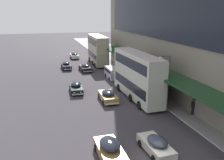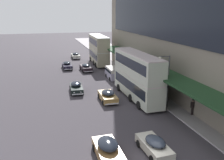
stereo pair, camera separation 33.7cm
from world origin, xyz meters
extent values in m
plane|color=#3E3940|center=(0.00, 0.00, 0.00)|extent=(240.00, 240.00, 0.00)
cube|color=tan|center=(4.20, 37.16, 1.76)|extent=(2.92, 10.60, 2.82)
cube|color=black|center=(4.20, 37.16, 2.10)|extent=(2.93, 9.76, 1.24)
cube|color=silver|center=(4.20, 37.16, 3.22)|extent=(2.82, 10.60, 0.12)
cube|color=tan|center=(4.20, 37.16, 4.68)|extent=(2.92, 10.60, 2.82)
cube|color=black|center=(4.20, 37.16, 5.02)|extent=(2.93, 9.76, 1.24)
cube|color=silver|center=(4.20, 37.16, 6.14)|extent=(2.82, 10.60, 0.12)
cube|color=black|center=(4.37, 42.46, 5.84)|extent=(1.29, 0.10, 0.36)
cylinder|color=black|center=(3.02, 40.78, 0.50)|extent=(0.28, 1.01, 1.00)
cylinder|color=black|center=(5.61, 40.69, 0.50)|extent=(0.28, 1.01, 1.00)
cylinder|color=black|center=(2.81, 33.94, 0.50)|extent=(0.28, 1.01, 1.00)
cylinder|color=black|center=(5.39, 33.86, 0.50)|extent=(0.28, 1.01, 1.00)
cylinder|color=black|center=(2.88, 36.41, 0.50)|extent=(0.28, 1.01, 1.00)
cylinder|color=black|center=(5.47, 36.33, 0.50)|extent=(0.28, 1.01, 1.00)
cube|color=beige|center=(3.97, 13.77, 1.74)|extent=(2.72, 11.53, 2.79)
cube|color=black|center=(3.97, 13.77, 2.08)|extent=(2.73, 10.61, 1.23)
cube|color=silver|center=(3.97, 13.77, 3.19)|extent=(2.62, 11.52, 0.12)
cube|color=beige|center=(3.97, 13.77, 4.63)|extent=(2.72, 11.53, 2.79)
cube|color=black|center=(3.97, 13.77, 4.97)|extent=(2.73, 10.61, 1.23)
cube|color=silver|center=(3.97, 13.77, 6.08)|extent=(2.62, 11.52, 0.12)
cube|color=black|center=(3.82, 19.54, 5.78)|extent=(1.21, 0.09, 0.36)
cylinder|color=black|center=(2.66, 17.64, 0.50)|extent=(0.28, 1.01, 1.00)
cylinder|color=black|center=(5.07, 17.70, 0.50)|extent=(0.28, 1.01, 1.00)
cylinder|color=black|center=(2.87, 10.19, 0.50)|extent=(0.28, 1.01, 1.00)
cylinder|color=black|center=(5.27, 10.25, 0.50)|extent=(0.28, 1.01, 1.00)
cylinder|color=black|center=(2.79, 12.88, 0.50)|extent=(0.28, 1.01, 1.00)
cylinder|color=black|center=(5.20, 12.95, 0.50)|extent=(0.28, 1.01, 1.00)
cube|color=#A07A40|center=(0.01, 13.93, 0.59)|extent=(1.91, 4.13, 0.74)
ellipsoid|color=#1E232D|center=(0.00, 13.73, 1.22)|extent=(1.66, 2.28, 0.56)
cube|color=silver|center=(0.04, 16.03, 0.37)|extent=(1.75, 0.15, 0.14)
cube|color=silver|center=(-0.03, 11.83, 0.37)|extent=(1.75, 0.15, 0.14)
sphere|color=silver|center=(-0.47, 16.01, 0.64)|extent=(0.18, 0.18, 0.18)
sphere|color=silver|center=(0.55, 15.99, 0.64)|extent=(0.18, 0.18, 0.18)
cylinder|color=black|center=(-0.89, 15.22, 0.32)|extent=(0.15, 0.64, 0.64)
cylinder|color=black|center=(0.95, 15.19, 0.32)|extent=(0.15, 0.64, 0.64)
cylinder|color=black|center=(-0.94, 12.68, 0.32)|extent=(0.15, 0.64, 0.64)
cylinder|color=black|center=(0.91, 12.65, 0.32)|extent=(0.15, 0.64, 0.64)
cube|color=beige|center=(0.19, 45.36, 0.58)|extent=(1.89, 4.37, 0.73)
ellipsoid|color=#1E232D|center=(0.18, 45.15, 1.19)|extent=(1.63, 2.42, 0.53)
cube|color=silver|center=(0.24, 47.58, 0.37)|extent=(1.71, 0.16, 0.14)
cube|color=silver|center=(0.14, 43.15, 0.37)|extent=(1.71, 0.16, 0.14)
sphere|color=silver|center=(-0.26, 47.56, 0.63)|extent=(0.18, 0.18, 0.18)
sphere|color=silver|center=(0.73, 47.54, 0.63)|extent=(0.18, 0.18, 0.18)
cylinder|color=black|center=(-0.68, 46.72, 0.32)|extent=(0.15, 0.64, 0.64)
cylinder|color=black|center=(1.11, 46.69, 0.32)|extent=(0.15, 0.64, 0.64)
cylinder|color=black|center=(-0.74, 44.04, 0.32)|extent=(0.15, 0.64, 0.64)
cylinder|color=black|center=(1.06, 44.00, 0.32)|extent=(0.15, 0.64, 0.64)
cube|color=black|center=(0.25, 31.38, 0.60)|extent=(1.91, 4.23, 0.75)
ellipsoid|color=#1E232D|center=(0.26, 31.18, 1.20)|extent=(1.62, 2.35, 0.50)
cube|color=silver|center=(0.16, 33.51, 0.37)|extent=(1.65, 0.19, 0.14)
cube|color=silver|center=(0.34, 29.26, 0.37)|extent=(1.65, 0.19, 0.14)
sphere|color=silver|center=(-0.32, 33.46, 0.65)|extent=(0.18, 0.18, 0.18)
sphere|color=silver|center=(0.63, 33.50, 0.65)|extent=(0.18, 0.18, 0.18)
cylinder|color=black|center=(-0.67, 32.63, 0.32)|extent=(0.17, 0.65, 0.64)
cylinder|color=black|center=(1.06, 32.71, 0.32)|extent=(0.17, 0.65, 0.64)
cylinder|color=black|center=(-0.56, 30.06, 0.32)|extent=(0.17, 0.65, 0.64)
cylinder|color=black|center=(1.17, 30.13, 0.32)|extent=(0.17, 0.65, 0.64)
cube|color=beige|center=(0.50, 0.95, 0.57)|extent=(1.84, 4.09, 0.71)
ellipsoid|color=#1E232D|center=(0.50, 0.75, 1.18)|extent=(1.56, 2.27, 0.56)
cube|color=silver|center=(0.41, 3.01, 0.37)|extent=(1.59, 0.19, 0.14)
sphere|color=silver|center=(-0.05, 2.96, 0.62)|extent=(0.18, 0.18, 0.18)
sphere|color=silver|center=(0.87, 3.00, 0.62)|extent=(0.18, 0.18, 0.18)
cylinder|color=black|center=(-0.39, 2.16, 0.32)|extent=(0.17, 0.65, 0.64)
cylinder|color=black|center=(1.28, 2.23, 0.32)|extent=(0.17, 0.65, 0.64)
cylinder|color=black|center=(-0.28, -0.33, 0.32)|extent=(0.17, 0.65, 0.64)
cylinder|color=black|center=(1.38, -0.26, 0.32)|extent=(0.17, 0.65, 0.64)
cube|color=#9F7441|center=(-3.35, 1.11, 0.58)|extent=(1.82, 4.45, 0.72)
ellipsoid|color=#1E232D|center=(-3.35, 1.34, 1.24)|extent=(1.60, 2.45, 0.65)
cube|color=silver|center=(-3.35, 3.39, 0.37)|extent=(1.72, 0.12, 0.14)
cylinder|color=black|center=(-2.44, 2.49, 0.32)|extent=(0.14, 0.64, 0.64)
cylinder|color=black|center=(-4.25, 2.49, 0.32)|extent=(0.14, 0.64, 0.64)
cube|color=black|center=(-3.05, 34.33, 0.58)|extent=(1.71, 4.40, 0.72)
ellipsoid|color=#1E232D|center=(-3.05, 34.54, 1.18)|extent=(1.50, 2.42, 0.53)
cube|color=silver|center=(-3.04, 32.08, 0.37)|extent=(1.60, 0.13, 0.14)
cube|color=silver|center=(-3.07, 36.57, 0.37)|extent=(1.60, 0.13, 0.14)
sphere|color=silver|center=(-2.58, 32.12, 0.63)|extent=(0.18, 0.18, 0.18)
sphere|color=silver|center=(-3.50, 32.11, 0.63)|extent=(0.18, 0.18, 0.18)
cylinder|color=black|center=(-2.20, 32.97, 0.32)|extent=(0.14, 0.64, 0.64)
cylinder|color=black|center=(-3.89, 32.96, 0.32)|extent=(0.14, 0.64, 0.64)
cylinder|color=black|center=(-2.22, 35.69, 0.32)|extent=(0.14, 0.64, 0.64)
cylinder|color=black|center=(-3.91, 35.68, 0.32)|extent=(0.14, 0.64, 0.64)
cube|color=black|center=(-3.42, 18.71, 0.58)|extent=(1.88, 4.15, 0.71)
ellipsoid|color=#1E232D|center=(-3.40, 18.91, 1.19)|extent=(1.58, 2.31, 0.57)
cube|color=silver|center=(-3.53, 16.63, 0.37)|extent=(1.57, 0.21, 0.14)
cube|color=silver|center=(-3.30, 20.79, 0.37)|extent=(1.57, 0.21, 0.14)
sphere|color=silver|center=(-3.08, 16.64, 0.63)|extent=(0.18, 0.18, 0.18)
sphere|color=silver|center=(-3.98, 16.69, 0.63)|extent=(0.18, 0.18, 0.18)
cylinder|color=black|center=(-2.66, 17.41, 0.32)|extent=(0.18, 0.65, 0.64)
cylinder|color=black|center=(-4.31, 17.50, 0.32)|extent=(0.18, 0.65, 0.64)
cylinder|color=black|center=(-2.52, 19.92, 0.32)|extent=(0.18, 0.65, 0.64)
cylinder|color=black|center=(-4.17, 20.02, 0.32)|extent=(0.18, 0.65, 0.64)
cube|color=#BAB3CE|center=(3.76, 24.48, 0.76)|extent=(1.77, 4.31, 1.29)
cube|color=white|center=(3.76, 24.48, 1.55)|extent=(1.73, 4.22, 0.83)
cube|color=black|center=(3.76, 24.48, 1.45)|extent=(1.80, 3.88, 0.41)
ellipsoid|color=#BAB3CE|center=(3.76, 26.58, 0.90)|extent=(1.61, 0.61, 1.11)
cylinder|color=black|center=(2.89, 25.73, 0.32)|extent=(0.16, 0.64, 0.64)
cylinder|color=black|center=(4.64, 25.72, 0.32)|extent=(0.16, 0.64, 0.64)
cylinder|color=black|center=(2.88, 23.23, 0.32)|extent=(0.16, 0.64, 0.64)
cylinder|color=black|center=(4.63, 23.23, 0.32)|extent=(0.16, 0.64, 0.64)
cylinder|color=black|center=(7.77, 6.67, 0.57)|extent=(0.16, 0.16, 0.85)
cylinder|color=black|center=(7.93, 6.68, 0.57)|extent=(0.16, 0.16, 0.85)
cube|color=black|center=(7.85, 6.67, 1.35)|extent=(0.42, 0.27, 0.70)
cylinder|color=black|center=(7.59, 6.65, 1.39)|extent=(0.10, 0.10, 0.63)
cylinder|color=black|center=(8.11, 6.69, 1.39)|extent=(0.10, 0.10, 0.63)
sphere|color=tan|center=(7.85, 6.67, 1.81)|extent=(0.22, 0.22, 0.22)
cylinder|color=black|center=(7.85, 6.67, 1.89)|extent=(0.33, 0.33, 0.02)
cylinder|color=black|center=(7.85, 6.67, 1.95)|extent=(0.21, 0.21, 0.12)
cylinder|color=#4C4C51|center=(6.37, 9.84, 3.28)|extent=(0.16, 0.16, 6.25)
cylinder|color=#4C4C51|center=(5.77, 9.84, 6.30)|extent=(1.20, 0.10, 0.10)
ellipsoid|color=silver|center=(5.17, 9.84, 6.22)|extent=(0.44, 0.28, 0.20)
camera|label=1|loc=(-8.20, -15.65, 11.42)|focal=40.00mm
camera|label=2|loc=(-7.87, -15.75, 11.42)|focal=40.00mm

